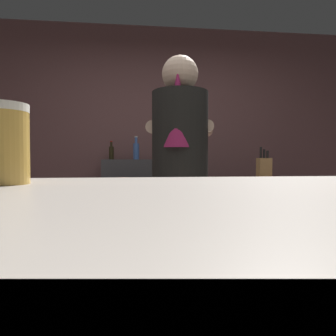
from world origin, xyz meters
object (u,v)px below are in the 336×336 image
bartender (179,174)px  mixing_bowl (122,182)px  knife_block (264,170)px  pint_glass_far (4,144)px  bottle_olive_oil (136,150)px  bottle_soy (164,152)px  chefs_knife (208,184)px  bottle_vinegar (111,152)px

bartender → mixing_bowl: (-0.36, 0.34, -0.07)m
knife_block → pint_glass_far: bearing=-125.5°
bottle_olive_oil → knife_block: bearing=-46.0°
pint_glass_far → bottle_soy: (0.54, 2.95, 0.06)m
chefs_knife → bottle_olive_oil: bottle_olive_oil is taller
bottle_vinegar → mixing_bowl: bearing=-82.2°
chefs_knife → pint_glass_far: size_ratio=1.82×
chefs_knife → bottle_vinegar: bearing=105.9°
chefs_knife → bottle_vinegar: bottle_vinegar is taller
bartender → chefs_knife: bearing=-21.4°
mixing_bowl → bottle_vinegar: bottle_vinegar is taller
mixing_bowl → bottle_olive_oil: size_ratio=0.78×
bottle_vinegar → pint_glass_far: bearing=-88.5°
pint_glass_far → bottle_olive_oil: (0.21, 2.77, 0.07)m
bartender → mixing_bowl: size_ratio=8.35×
bottle_soy → chefs_knife: bearing=-80.6°
bottle_vinegar → bottle_soy: bearing=3.3°
chefs_knife → bottle_olive_oil: 1.28m
chefs_knife → bottle_vinegar: 1.53m
bottle_vinegar → bottle_olive_oil: bearing=-26.3°
knife_block → bottle_olive_oil: bottle_olive_oil is taller
pint_glass_far → bottle_vinegar: (-0.08, 2.91, 0.05)m
knife_block → mixing_bowl: 1.13m
chefs_knife → bottle_soy: bearing=82.0°
mixing_bowl → chefs_knife: mixing_bowl is taller
knife_block → bottle_olive_oil: (-1.02, 1.05, 0.18)m
bottle_soy → pint_glass_far: bearing=-100.4°
chefs_knife → pint_glass_far: pint_glass_far is taller
mixing_bowl → bottle_vinegar: bearing=97.8°
mixing_bowl → bottle_soy: bearing=72.5°
bottle_olive_oil → mixing_bowl: bearing=-94.9°
mixing_bowl → bottle_olive_oil: (0.10, 1.19, 0.26)m
mixing_bowl → pint_glass_far: bearing=-93.9°
knife_block → bartender: bearing=-147.9°
bottle_olive_oil → bottle_vinegar: size_ratio=1.21×
bottle_olive_oil → pint_glass_far: bearing=-94.3°
chefs_knife → pint_glass_far: bearing=-131.9°
knife_block → bottle_olive_oil: size_ratio=1.11×
mixing_bowl → pint_glass_far: size_ratio=1.55×
bottle_soy → bottle_vinegar: bearing=-176.7°
knife_block → bottle_vinegar: bottle_vinegar is taller
bartender → bottle_olive_oil: 1.56m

